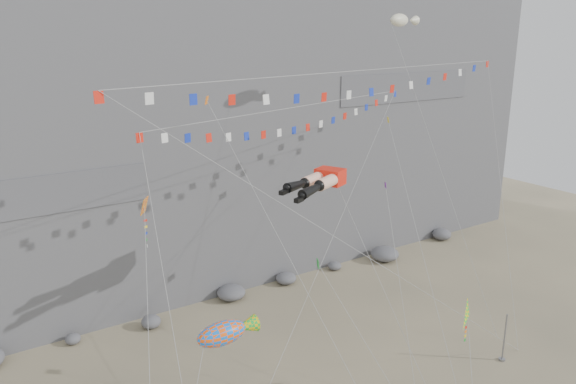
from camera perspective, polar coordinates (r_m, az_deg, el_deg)
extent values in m
cube|color=slate|center=(60.89, -13.36, 16.85)|extent=(80.00, 28.00, 50.00)
cylinder|color=gray|center=(45.55, 21.14, -13.62)|extent=(0.12, 0.12, 3.80)
cube|color=red|center=(41.59, 4.31, 1.59)|extent=(2.14, 2.41, 1.17)
cylinder|color=#FABA9C|center=(39.85, 3.90, 0.97)|extent=(2.17, 1.61, 0.87)
sphere|color=black|center=(39.01, 3.20, 0.65)|extent=(0.79, 0.79, 0.79)
cone|color=black|center=(38.04, 2.35, 0.16)|extent=(2.46, 1.64, 0.81)
cube|color=black|center=(36.80, 1.12, -0.80)|extent=(0.84, 0.63, 0.29)
cylinder|color=#FABA9C|center=(40.40, 2.43, 1.20)|extent=(2.17, 1.61, 0.87)
sphere|color=black|center=(39.57, 1.72, 0.89)|extent=(0.79, 0.79, 0.79)
cone|color=black|center=(38.56, 0.84, 0.67)|extent=(2.47, 1.65, 0.87)
cube|color=black|center=(37.29, -0.42, 0.01)|extent=(0.84, 0.63, 0.29)
cylinder|color=gray|center=(37.96, 9.94, -10.72)|extent=(0.03, 0.03, 20.08)
cylinder|color=gray|center=(34.70, -2.50, -8.52)|extent=(0.03, 0.03, 27.20)
cylinder|color=gray|center=(41.26, 15.80, -2.98)|extent=(0.03, 0.03, 24.81)
cube|color=gray|center=(48.13, 22.34, -14.62)|extent=(0.16, 0.16, 0.10)
cylinder|color=gray|center=(30.74, -13.91, -16.66)|extent=(0.03, 0.03, 16.78)
cylinder|color=gray|center=(46.71, 15.98, 1.32)|extent=(0.03, 0.03, 26.75)
cube|color=gray|center=(49.03, 20.56, -13.83)|extent=(0.16, 0.16, 0.10)
cylinder|color=gray|center=(34.47, 0.67, -7.73)|extent=(0.03, 0.03, 24.00)
cylinder|color=gray|center=(40.31, 11.46, -10.23)|extent=(0.03, 0.03, 18.67)
cylinder|color=gray|center=(36.07, 8.39, -15.72)|extent=(0.03, 0.03, 12.49)
cylinder|color=gray|center=(41.68, 13.47, -5.95)|extent=(0.03, 0.03, 23.73)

